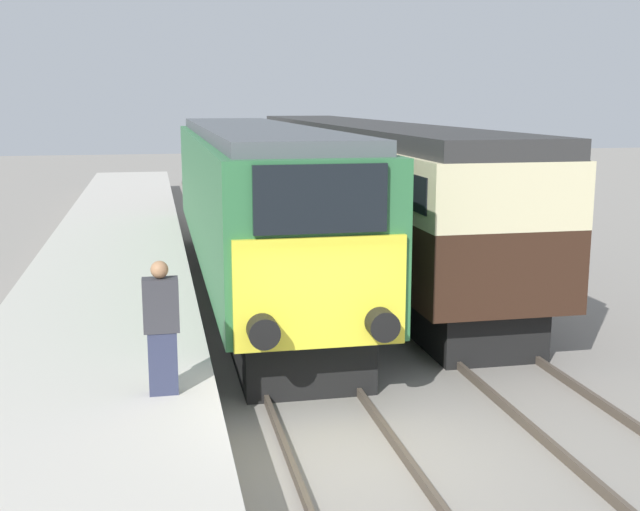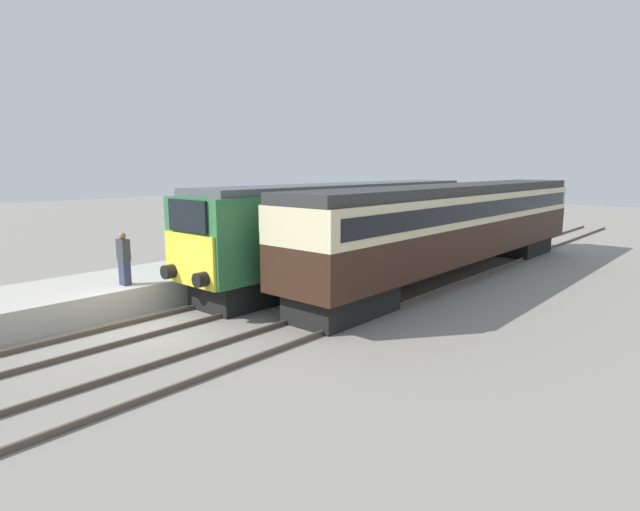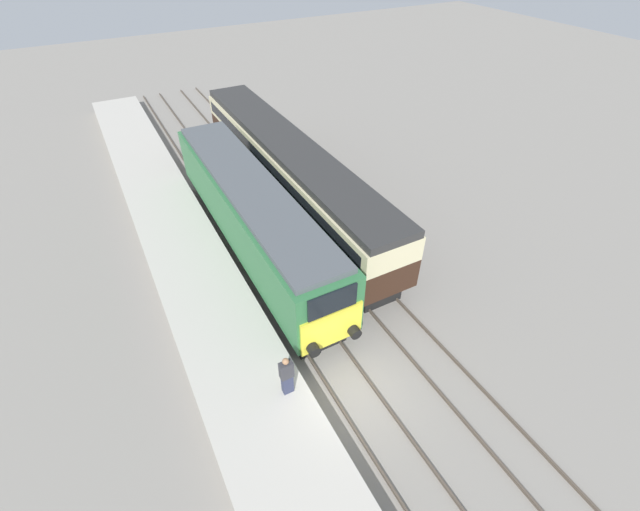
{
  "view_description": "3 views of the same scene",
  "coord_description": "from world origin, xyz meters",
  "views": [
    {
      "loc": [
        -2.25,
        -9.17,
        4.48
      ],
      "look_at": [
        0.0,
        1.63,
        2.33
      ],
      "focal_mm": 45.0,
      "sensor_mm": 36.0,
      "label": 1
    },
    {
      "loc": [
        12.8,
        -6.88,
        4.57
      ],
      "look_at": [
        1.7,
        5.63,
        1.6
      ],
      "focal_mm": 28.0,
      "sensor_mm": 36.0,
      "label": 2
    },
    {
      "loc": [
        -5.18,
        -7.13,
        13.48
      ],
      "look_at": [
        1.7,
        5.63,
        1.6
      ],
      "focal_mm": 24.0,
      "sensor_mm": 36.0,
      "label": 3
    }
  ],
  "objects": [
    {
      "name": "ground_plane",
      "position": [
        0.0,
        0.0,
        0.0
      ],
      "size": [
        120.0,
        120.0,
        0.0
      ],
      "primitive_type": "plane",
      "color": "gray"
    },
    {
      "name": "locomotive",
      "position": [
        0.0,
        9.2,
        2.2
      ],
      "size": [
        2.7,
        15.64,
        3.91
      ],
      "color": "black",
      "rests_on": "ground_plane"
    },
    {
      "name": "rails_far_track",
      "position": [
        3.4,
        5.0,
        0.07
      ],
      "size": [
        1.5,
        60.0,
        0.14
      ],
      "color": "#4C4238",
      "rests_on": "ground_plane"
    },
    {
      "name": "platform_left",
      "position": [
        -3.3,
        8.0,
        0.42
      ],
      "size": [
        3.5,
        50.0,
        0.84
      ],
      "color": "#B7B2A8",
      "rests_on": "ground_plane"
    },
    {
      "name": "rails_near_track",
      "position": [
        0.0,
        5.0,
        0.07
      ],
      "size": [
        1.51,
        60.0,
        0.14
      ],
      "color": "#4C4238",
      "rests_on": "ground_plane"
    },
    {
      "name": "passenger_carriage",
      "position": [
        3.4,
        12.39,
        2.36
      ],
      "size": [
        2.75,
        19.58,
        3.87
      ],
      "color": "black",
      "rests_on": "ground_plane"
    },
    {
      "name": "person_on_platform",
      "position": [
        -2.22,
        0.63,
        1.69
      ],
      "size": [
        0.44,
        0.26,
        1.7
      ],
      "color": "#2D334C",
      "rests_on": "platform_left"
    }
  ]
}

